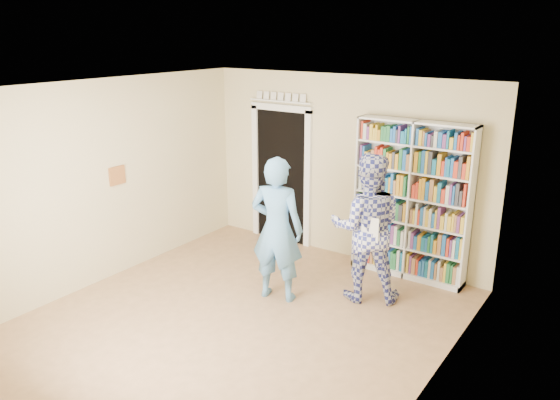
{
  "coord_description": "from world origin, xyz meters",
  "views": [
    {
      "loc": [
        3.65,
        -4.41,
        3.28
      ],
      "look_at": [
        -0.03,
        0.9,
        1.26
      ],
      "focal_mm": 35.0,
      "sensor_mm": 36.0,
      "label": 1
    }
  ],
  "objects": [
    {
      "name": "wall_back",
      "position": [
        0.0,
        2.5,
        1.35
      ],
      "size": [
        4.5,
        0.0,
        4.5
      ],
      "primitive_type": "plane",
      "rotation": [
        1.57,
        0.0,
        0.0
      ],
      "color": "beige",
      "rests_on": "floor"
    },
    {
      "name": "paper_sheet",
      "position": [
        1.08,
        1.17,
        1.03
      ],
      "size": [
        0.22,
        0.02,
        0.3
      ],
      "primitive_type": "cube",
      "rotation": [
        0.0,
        0.0,
        0.07
      ],
      "color": "white",
      "rests_on": "man_plaid"
    },
    {
      "name": "man_plaid",
      "position": [
        0.92,
        1.4,
        0.94
      ],
      "size": [
        1.14,
        1.05,
        1.89
      ],
      "primitive_type": "imported",
      "rotation": [
        0.0,
        0.0,
        3.61
      ],
      "color": "navy",
      "rests_on": "floor"
    },
    {
      "name": "man_blue",
      "position": [
        0.01,
        0.77,
        0.92
      ],
      "size": [
        0.76,
        0.59,
        1.85
      ],
      "primitive_type": "imported",
      "rotation": [
        0.0,
        0.0,
        3.37
      ],
      "color": "#5994C7",
      "rests_on": "floor"
    },
    {
      "name": "doorway",
      "position": [
        -1.1,
        2.48,
        1.18
      ],
      "size": [
        1.1,
        0.08,
        2.43
      ],
      "color": "black",
      "rests_on": "floor"
    },
    {
      "name": "floor",
      "position": [
        0.0,
        0.0,
        0.0
      ],
      "size": [
        5.0,
        5.0,
        0.0
      ],
      "primitive_type": "plane",
      "color": "#926B47",
      "rests_on": "ground"
    },
    {
      "name": "bookshelf",
      "position": [
        1.12,
        2.34,
        1.1
      ],
      "size": [
        1.58,
        0.3,
        2.17
      ],
      "rotation": [
        0.0,
        0.0,
        -0.27
      ],
      "color": "white",
      "rests_on": "floor"
    },
    {
      "name": "wall_left",
      "position": [
        -2.25,
        0.0,
        1.35
      ],
      "size": [
        0.0,
        5.0,
        5.0
      ],
      "primitive_type": "plane",
      "rotation": [
        1.57,
        0.0,
        1.57
      ],
      "color": "beige",
      "rests_on": "floor"
    },
    {
      "name": "ceiling",
      "position": [
        0.0,
        0.0,
        2.7
      ],
      "size": [
        5.0,
        5.0,
        0.0
      ],
      "primitive_type": "plane",
      "rotation": [
        3.14,
        0.0,
        0.0
      ],
      "color": "white",
      "rests_on": "wall_back"
    },
    {
      "name": "wall_art",
      "position": [
        -2.23,
        0.2,
        1.4
      ],
      "size": [
        0.03,
        0.25,
        0.25
      ],
      "primitive_type": "cube",
      "color": "brown",
      "rests_on": "wall_left"
    },
    {
      "name": "wall_right",
      "position": [
        2.25,
        0.0,
        1.35
      ],
      "size": [
        0.0,
        5.0,
        5.0
      ],
      "primitive_type": "plane",
      "rotation": [
        1.57,
        0.0,
        -1.57
      ],
      "color": "beige",
      "rests_on": "floor"
    }
  ]
}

